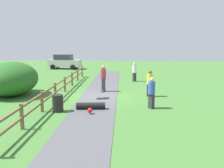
% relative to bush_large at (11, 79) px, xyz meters
% --- Properties ---
extents(ground_plane, '(60.00, 60.00, 0.00)m').
position_rel_bush_large_xyz_m(ground_plane, '(5.91, 0.02, -1.14)').
color(ground_plane, '#427533').
extents(asphalt_path, '(2.40, 28.00, 0.02)m').
position_rel_bush_large_xyz_m(asphalt_path, '(5.91, 0.02, -1.13)').
color(asphalt_path, '#515156').
rests_on(asphalt_path, ground_plane).
extents(wooden_fence, '(0.12, 18.12, 1.10)m').
position_rel_bush_large_xyz_m(wooden_fence, '(3.31, 0.02, -0.48)').
color(wooden_fence, brown).
rests_on(wooden_fence, ground_plane).
extents(bush_large, '(3.42, 4.10, 2.29)m').
position_rel_bush_large_xyz_m(bush_large, '(0.00, 0.00, 0.00)').
color(bush_large, '#286023').
rests_on(bush_large, ground_plane).
extents(trash_bin, '(0.56, 0.56, 0.90)m').
position_rel_bush_large_xyz_m(trash_bin, '(4.11, -3.73, -0.69)').
color(trash_bin, black).
rests_on(trash_bin, ground_plane).
extents(skater_riding, '(0.43, 0.82, 1.91)m').
position_rel_bush_large_xyz_m(skater_riding, '(6.09, 1.50, -0.05)').
color(skater_riding, '#265999').
rests_on(skater_riding, asphalt_path).
extents(skater_fallen, '(1.58, 1.27, 0.36)m').
position_rel_bush_large_xyz_m(skater_fallen, '(5.78, -3.32, -0.94)').
color(skater_fallen, black).
rests_on(skater_fallen, asphalt_path).
extents(skateboard_loose, '(0.82, 0.38, 0.08)m').
position_rel_bush_large_xyz_m(skateboard_loose, '(6.23, -0.90, -1.06)').
color(skateboard_loose, black).
rests_on(skateboard_loose, asphalt_path).
extents(bystander_blue, '(0.53, 0.53, 1.73)m').
position_rel_bush_large_xyz_m(bystander_blue, '(9.05, -2.90, -0.19)').
color(bystander_blue, '#2D2D33').
rests_on(bystander_blue, ground_plane).
extents(bystander_yellow, '(0.50, 0.50, 1.76)m').
position_rel_bush_large_xyz_m(bystander_yellow, '(9.28, 0.05, -0.17)').
color(bystander_yellow, '#2D2D33').
rests_on(bystander_yellow, ground_plane).
extents(bystander_white, '(0.54, 0.54, 1.72)m').
position_rel_bush_large_xyz_m(bystander_white, '(8.57, 6.27, -0.20)').
color(bystander_white, '#2D2D33').
rests_on(bystander_white, ground_plane).
extents(parked_car_silver, '(4.36, 2.36, 1.92)m').
position_rel_bush_large_xyz_m(parked_car_silver, '(-0.20, 16.22, -0.18)').
color(parked_car_silver, '#B7B7BC').
rests_on(parked_car_silver, ground_plane).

